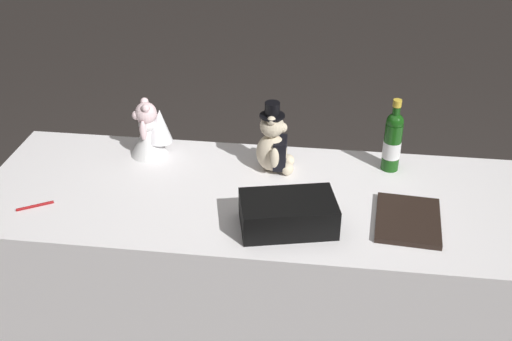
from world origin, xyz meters
The scene contains 8 objects.
ground_plane centered at (0.00, 0.00, 0.00)m, with size 12.00×12.00×0.00m, color #2D2826.
reception_table centered at (0.00, 0.00, 0.37)m, with size 2.04×0.75×0.73m, color white.
teddy_bear_groom centered at (0.05, 0.18, 0.84)m, with size 0.15×0.16×0.28m.
teddy_bear_bride centered at (-0.45, 0.25, 0.84)m, with size 0.20×0.17×0.23m.
champagne_bottle centered at (0.49, 0.25, 0.86)m, with size 0.07×0.07×0.29m.
signing_pen centered at (-0.76, -0.18, 0.74)m, with size 0.12×0.08×0.01m.
gift_case_black centered at (0.13, -0.19, 0.79)m, with size 0.35×0.26×0.11m.
guestbook centered at (0.54, -0.11, 0.74)m, with size 0.21×0.28×0.02m, color black.
Camera 1 is at (0.25, -1.91, 1.98)m, focal length 44.27 mm.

